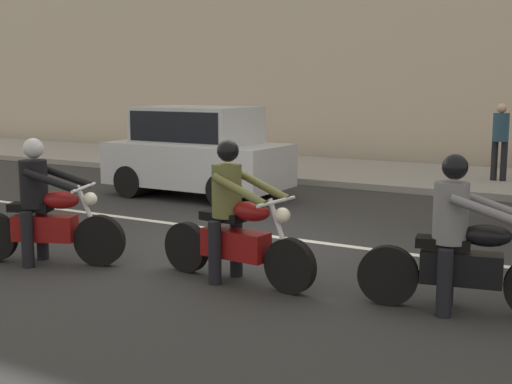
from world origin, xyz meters
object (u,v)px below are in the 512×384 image
Objects in this scene: motorcycle_with_rider_gray at (460,249)px; motorcycle_with_rider_olive at (234,225)px; parked_hatchback_silver at (197,151)px; pedestrian_bystander at (500,136)px; motorcycle_with_rider_black_leather at (43,213)px.

motorcycle_with_rider_gray is 2.47m from motorcycle_with_rider_olive.
parked_hatchback_silver is 6.64m from pedestrian_bystander.
motorcycle_with_rider_olive is (2.48, 0.54, 0.02)m from motorcycle_with_rider_black_leather.
motorcycle_with_rider_gray is 7.66m from parked_hatchback_silver.
motorcycle_with_rider_black_leather is 0.97× the size of motorcycle_with_rider_gray.
motorcycle_with_rider_gray is at bearing -81.27° from pedestrian_bystander.
motorcycle_with_rider_olive is 6.01m from parked_hatchback_silver.
pedestrian_bystander reaches higher than parked_hatchback_silver.
parked_hatchback_silver reaches higher than motorcycle_with_rider_black_leather.
motorcycle_with_rider_gray is 8.95m from pedestrian_bystander.
motorcycle_with_rider_black_leather is 0.93× the size of motorcycle_with_rider_olive.
motorcycle_with_rider_gray is 0.97× the size of motorcycle_with_rider_olive.
motorcycle_with_rider_black_leather is at bearing -170.82° from motorcycle_with_rider_gray.
motorcycle_with_rider_gray is (4.94, 0.80, -0.01)m from motorcycle_with_rider_black_leather.
pedestrian_bystander is (1.10, 9.09, 0.46)m from motorcycle_with_rider_olive.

